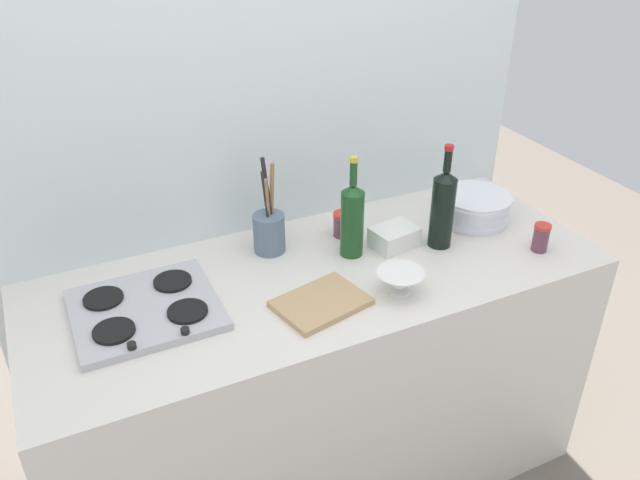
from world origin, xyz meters
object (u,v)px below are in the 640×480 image
(wine_bottle_mid_left, at_px, (352,218))
(condiment_jar_front, at_px, (541,237))
(stovetop_hob, at_px, (146,309))
(butter_dish, at_px, (394,237))
(mixing_bowl, at_px, (400,282))
(cutting_board, at_px, (321,303))
(plate_stack, at_px, (474,208))
(utensil_crock, at_px, (269,230))
(wine_bottle_leftmost, at_px, (443,207))
(condiment_jar_rear, at_px, (343,224))

(wine_bottle_mid_left, xyz_separation_m, condiment_jar_front, (0.57, -0.25, -0.08))
(stovetop_hob, relative_size, butter_dish, 2.77)
(mixing_bowl, xyz_separation_m, condiment_jar_front, (0.54, 0.01, 0.01))
(mixing_bowl, relative_size, cutting_board, 0.56)
(plate_stack, bearing_deg, utensil_crock, 170.50)
(wine_bottle_mid_left, relative_size, cutting_board, 1.35)
(stovetop_hob, height_order, wine_bottle_leftmost, wine_bottle_leftmost)
(wine_bottle_leftmost, bearing_deg, mixing_bowl, -145.44)
(wine_bottle_mid_left, distance_m, utensil_crock, 0.27)
(stovetop_hob, distance_m, butter_dish, 0.83)
(mixing_bowl, height_order, condiment_jar_rear, condiment_jar_rear)
(wine_bottle_mid_left, distance_m, butter_dish, 0.18)
(plate_stack, height_order, mixing_bowl, plate_stack)
(butter_dish, xyz_separation_m, condiment_jar_rear, (-0.12, 0.14, 0.01))
(plate_stack, relative_size, condiment_jar_rear, 2.98)
(stovetop_hob, bearing_deg, cutting_board, -21.29)
(wine_bottle_leftmost, xyz_separation_m, utensil_crock, (-0.52, 0.21, -0.06))
(stovetop_hob, distance_m, condiment_jar_front, 1.26)
(mixing_bowl, bearing_deg, utensil_crock, 122.93)
(plate_stack, xyz_separation_m, wine_bottle_mid_left, (-0.49, -0.01, 0.08))
(stovetop_hob, bearing_deg, condiment_jar_rear, 11.98)
(butter_dish, height_order, utensil_crock, utensil_crock)
(wine_bottle_mid_left, bearing_deg, cutting_board, -134.85)
(mixing_bowl, relative_size, utensil_crock, 0.44)
(utensil_crock, bearing_deg, butter_dish, -21.82)
(wine_bottle_leftmost, height_order, mixing_bowl, wine_bottle_leftmost)
(wine_bottle_leftmost, bearing_deg, condiment_jar_front, -32.01)
(plate_stack, distance_m, cutting_board, 0.74)
(condiment_jar_rear, bearing_deg, wine_bottle_leftmost, -36.43)
(stovetop_hob, xyz_separation_m, wine_bottle_leftmost, (0.97, -0.04, 0.13))
(stovetop_hob, distance_m, wine_bottle_leftmost, 0.98)
(cutting_board, bearing_deg, wine_bottle_mid_left, 45.15)
(plate_stack, distance_m, mixing_bowl, 0.54)
(stovetop_hob, bearing_deg, condiment_jar_front, -9.86)
(condiment_jar_front, bearing_deg, wine_bottle_mid_left, 156.37)
(butter_dish, bearing_deg, cutting_board, -151.74)
(utensil_crock, bearing_deg, wine_bottle_mid_left, -30.17)
(plate_stack, xyz_separation_m, butter_dish, (-0.34, -0.03, -0.02))
(utensil_crock, distance_m, condiment_jar_rear, 0.26)
(stovetop_hob, height_order, utensil_crock, utensil_crock)
(stovetop_hob, height_order, condiment_jar_rear, condiment_jar_rear)
(wine_bottle_leftmost, bearing_deg, cutting_board, -164.72)
(wine_bottle_leftmost, distance_m, condiment_jar_front, 0.34)
(wine_bottle_mid_left, xyz_separation_m, cutting_board, (-0.21, -0.21, -0.12))
(wine_bottle_leftmost, bearing_deg, utensil_crock, 158.08)
(wine_bottle_leftmost, bearing_deg, plate_stack, 23.47)
(condiment_jar_front, bearing_deg, mixing_bowl, -178.77)
(plate_stack, xyz_separation_m, cutting_board, (-0.71, -0.23, -0.04))
(stovetop_hob, bearing_deg, wine_bottle_mid_left, 2.70)
(butter_dish, xyz_separation_m, cutting_board, (-0.36, -0.19, -0.02))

